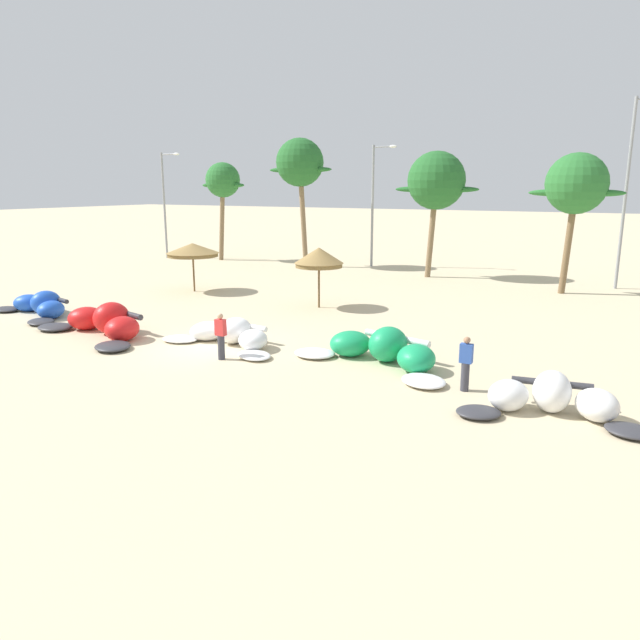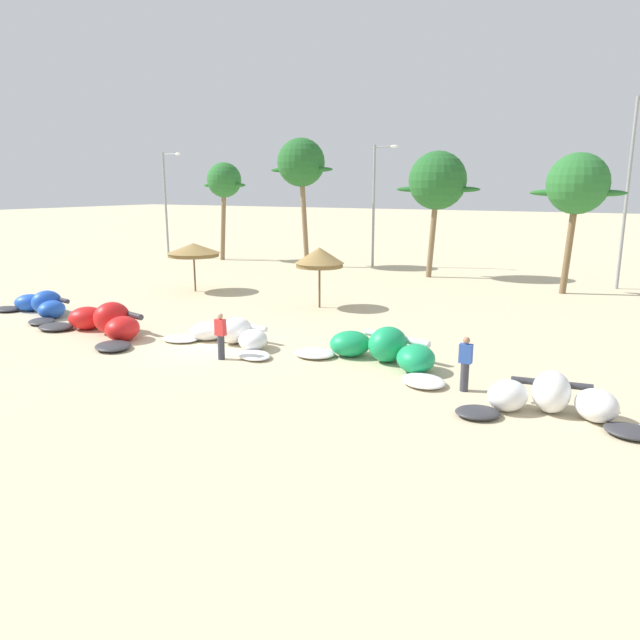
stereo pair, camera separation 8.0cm
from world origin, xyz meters
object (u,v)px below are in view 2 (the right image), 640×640
object	(u,v)px
beach_umbrella_middle	(319,257)
palm_center_left	(578,185)
kite_left	(104,323)
person_by_umbrellas	(221,336)
kite_right_of_center	(551,400)
lamppost_west	(167,199)
palm_leftmost	(224,182)
beach_umbrella_near_van	(193,250)
palm_left	(301,164)
lamppost_east_center	(630,186)
person_near_kites	(465,364)
lamppost_west_center	(376,199)
palm_left_of_gap	(437,181)
kite_far_left	(41,306)
kite_center	(382,350)
kite_left_of_center	(230,335)

from	to	relation	value
beach_umbrella_middle	palm_center_left	size ratio (longest dim) A/B	0.39
kite_left	person_by_umbrellas	bearing A→B (deg)	-4.60
kite_right_of_center	beach_umbrella_middle	bearing A→B (deg)	142.07
lamppost_west	palm_leftmost	bearing A→B (deg)	12.66
beach_umbrella_near_van	person_by_umbrellas	world-z (taller)	beach_umbrella_near_van
kite_left	palm_center_left	distance (m)	24.75
kite_left	person_by_umbrellas	distance (m)	6.28
palm_left	kite_right_of_center	bearing A→B (deg)	-47.16
lamppost_east_center	kite_right_of_center	bearing A→B (deg)	-91.65
person_by_umbrellas	palm_center_left	distance (m)	21.86
beach_umbrella_near_van	person_by_umbrellas	bearing A→B (deg)	-45.92
person_near_kites	kite_right_of_center	bearing A→B (deg)	-17.49
person_by_umbrellas	palm_center_left	world-z (taller)	palm_center_left
person_near_kites	lamppost_west_center	bearing A→B (deg)	119.07
beach_umbrella_middle	lamppost_west	size ratio (longest dim) A/B	0.35
kite_right_of_center	beach_umbrella_near_van	bearing A→B (deg)	153.93
palm_center_left	lamppost_east_center	bearing A→B (deg)	52.73
kite_right_of_center	palm_left	bearing A→B (deg)	132.84
kite_left	palm_center_left	bearing A→B (deg)	51.13
palm_leftmost	person_by_umbrellas	bearing A→B (deg)	-52.80
kite_right_of_center	lamppost_west_center	bearing A→B (deg)	122.57
person_by_umbrellas	lamppost_west_center	xyz separation A→B (m)	(-5.07, 24.69, 4.07)
palm_left_of_gap	lamppost_east_center	xyz separation A→B (m)	(10.83, 0.89, -0.30)
kite_far_left	kite_center	world-z (taller)	kite_center
beach_umbrella_near_van	palm_left	world-z (taller)	palm_left
kite_left_of_center	kite_center	size ratio (longest dim) A/B	0.90
kite_right_of_center	lamppost_east_center	world-z (taller)	lamppost_east_center
kite_center	palm_left	xyz separation A→B (m)	(-14.90, 20.00, 6.93)
kite_right_of_center	lamppost_west	xyz separation A→B (m)	(-32.72, 21.30, 4.34)
kite_left	kite_right_of_center	xyz separation A→B (m)	(16.92, -0.45, -0.06)
person_near_kites	palm_center_left	distance (m)	19.18
palm_center_left	kite_left	bearing A→B (deg)	-128.87
person_near_kites	kite_left_of_center	bearing A→B (deg)	174.61
kite_far_left	kite_right_of_center	xyz separation A→B (m)	(22.54, -1.71, 0.01)
kite_left_of_center	kite_center	world-z (taller)	kite_center
kite_left_of_center	palm_leftmost	size ratio (longest dim) A/B	0.71
kite_left	palm_leftmost	xyz separation A→B (m)	(-10.80, 21.97, 5.68)
kite_center	kite_right_of_center	distance (m)	6.03
person_near_kites	palm_left	size ratio (longest dim) A/B	0.18
kite_left_of_center	kite_right_of_center	distance (m)	11.68
kite_left_of_center	beach_umbrella_middle	distance (m)	7.99
beach_umbrella_middle	person_by_umbrellas	world-z (taller)	beach_umbrella_middle
person_by_umbrellas	beach_umbrella_near_van	bearing A→B (deg)	134.08
palm_left_of_gap	palm_leftmost	bearing A→B (deg)	177.07
kite_left_of_center	kite_right_of_center	xyz separation A→B (m)	(11.56, -1.64, 0.05)
kite_left_of_center	palm_left	xyz separation A→B (m)	(-8.97, 20.50, 7.01)
kite_center	person_by_umbrellas	xyz separation A→B (m)	(-5.03, -2.19, 0.36)
palm_center_left	kite_far_left	bearing A→B (deg)	-139.81
kite_left	person_near_kites	xyz separation A→B (m)	(14.45, 0.33, 0.33)
kite_left_of_center	lamppost_west	size ratio (longest dim) A/B	0.64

